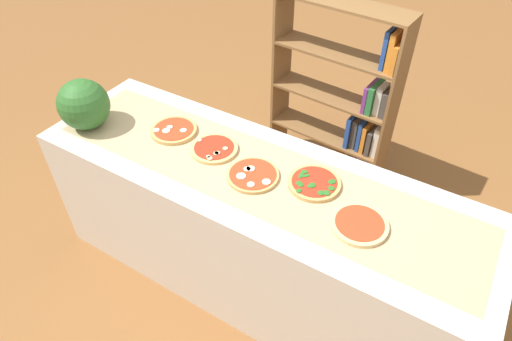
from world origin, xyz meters
name	(u,v)px	position (x,y,z in m)	size (l,w,h in m)	color
ground_plane	(256,275)	(0.00, 0.00, 0.00)	(12.00, 12.00, 0.00)	brown
counter	(256,230)	(0.00, 0.00, 0.44)	(2.47, 0.76, 0.89)	beige
parchment_paper	(256,173)	(0.00, 0.00, 0.89)	(2.31, 0.52, 0.00)	tan
pizza_mozzarella_0	(174,130)	(-0.59, 0.06, 0.90)	(0.26, 0.26, 0.03)	tan
pizza_mushroom_1	(214,149)	(-0.29, 0.04, 0.90)	(0.26, 0.26, 0.03)	#DBB26B
pizza_mozzarella_2	(253,175)	(0.00, -0.03, 0.90)	(0.27, 0.27, 0.03)	tan
pizza_spinach_3	(314,183)	(0.29, 0.08, 0.90)	(0.26, 0.26, 0.03)	tan
pizza_plain_4	(359,224)	(0.59, -0.06, 0.90)	(0.26, 0.26, 0.02)	#E5C17F
watermelon	(84,104)	(-1.05, -0.15, 1.03)	(0.29, 0.29, 0.29)	#2D6628
bookshelf	(348,111)	(0.06, 1.19, 0.61)	(0.93, 0.32, 1.37)	brown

